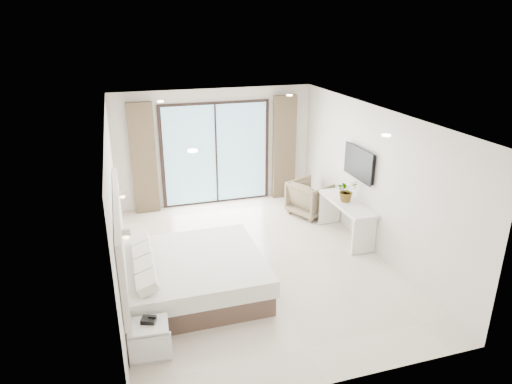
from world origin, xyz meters
TOP-DOWN VIEW (x-y plane):
  - ground at (0.00, 0.00)m, footprint 6.20×6.20m
  - room_shell at (-0.20, 0.69)m, footprint 4.62×6.22m
  - bed at (-1.22, -0.64)m, footprint 2.17×2.07m
  - nightstand at (-2.01, -1.93)m, footprint 0.54×0.45m
  - phone at (-1.99, -1.88)m, footprint 0.22×0.20m
  - console_desk at (2.04, 0.44)m, footprint 0.50×1.59m
  - plant at (2.04, 0.49)m, footprint 0.43×0.47m
  - armchair at (1.85, 1.74)m, footprint 1.05×1.08m

SIDE VIEW (x-z plane):
  - ground at x=0.00m, z-range 0.00..0.00m
  - nightstand at x=-2.01m, z-range 0.00..0.47m
  - bed at x=-1.22m, z-range -0.05..0.69m
  - armchair at x=1.85m, z-range 0.00..0.85m
  - phone at x=-1.99m, z-range 0.47..0.53m
  - console_desk at x=2.04m, z-range 0.18..0.95m
  - plant at x=2.04m, z-range 0.77..1.12m
  - room_shell at x=-0.20m, z-range 0.22..2.94m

